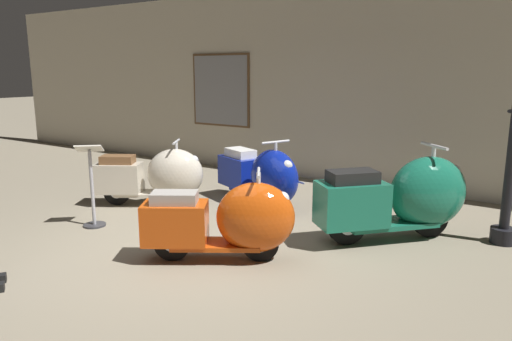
# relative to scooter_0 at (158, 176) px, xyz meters

# --- Properties ---
(ground_plane) EXTENTS (60.00, 60.00, 0.00)m
(ground_plane) POSITION_rel_scooter_0_xyz_m (1.58, -1.14, -0.44)
(ground_plane) COLOR gray
(showroom_back_wall) EXTENTS (18.00, 0.24, 3.37)m
(showroom_back_wall) POSITION_rel_scooter_0_xyz_m (1.56, 2.89, 1.25)
(showroom_back_wall) COLOR #BCB29E
(showroom_back_wall) RESTS_ON ground
(scooter_0) EXTENTS (1.57, 1.20, 0.96)m
(scooter_0) POSITION_rel_scooter_0_xyz_m (0.00, 0.00, 0.00)
(scooter_0) COLOR black
(scooter_0) RESTS_ON ground
(scooter_1) EXTENTS (1.71, 1.08, 1.01)m
(scooter_1) POSITION_rel_scooter_0_xyz_m (1.35, 0.72, 0.02)
(scooter_1) COLOR black
(scooter_1) RESTS_ON ground
(scooter_2) EXTENTS (1.56, 1.21, 0.96)m
(scooter_2) POSITION_rel_scooter_0_xyz_m (2.12, -1.10, -0.00)
(scooter_2) COLOR black
(scooter_2) RESTS_ON ground
(scooter_3) EXTENTS (1.62, 1.69, 1.11)m
(scooter_3) POSITION_rel_scooter_0_xyz_m (3.43, 0.53, 0.07)
(scooter_3) COLOR black
(scooter_3) RESTS_ON ground
(info_stanchion) EXTENTS (0.39, 0.38, 1.06)m
(info_stanchion) POSITION_rel_scooter_0_xyz_m (0.00, -1.15, 0.00)
(info_stanchion) COLOR #333338
(info_stanchion) RESTS_ON ground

